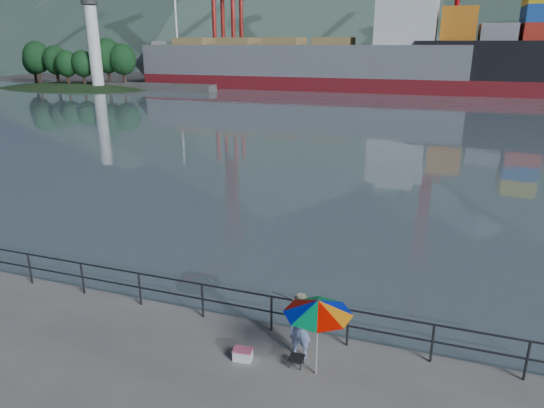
{
  "coord_description": "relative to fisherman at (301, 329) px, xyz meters",
  "views": [
    {
      "loc": [
        6.67,
        -8.74,
        7.18
      ],
      "look_at": [
        1.51,
        6.0,
        2.0
      ],
      "focal_mm": 32.0,
      "sensor_mm": 36.0,
      "label": 1
    }
  ],
  "objects": [
    {
      "name": "folding_stool",
      "position": [
        0.03,
        -0.4,
        -0.63
      ],
      "size": [
        0.35,
        0.35,
        0.23
      ],
      "color": "black",
      "rests_on": "ground"
    },
    {
      "name": "lighthouse_islet",
      "position": [
        -58.99,
        61.1,
        -0.49
      ],
      "size": [
        48.0,
        26.4,
        19.2
      ],
      "color": "#263F1E",
      "rests_on": "ground"
    },
    {
      "name": "guardrail",
      "position": [
        -4.02,
        0.8,
        -0.23
      ],
      "size": [
        22.0,
        0.06,
        1.03
      ],
      "color": "#2D3033",
      "rests_on": "ground"
    },
    {
      "name": "fisherman",
      "position": [
        0.0,
        0.0,
        0.0
      ],
      "size": [
        0.56,
        0.37,
        1.5
      ],
      "primitive_type": "imported",
      "rotation": [
        0.0,
        0.0,
        -0.02
      ],
      "color": "#1D409A",
      "rests_on": "ground"
    },
    {
      "name": "cooler_bag",
      "position": [
        -1.25,
        -0.59,
        -0.63
      ],
      "size": [
        0.47,
        0.34,
        0.25
      ],
      "primitive_type": "cube",
      "rotation": [
        0.0,
        0.0,
        0.11
      ],
      "color": "silver",
      "rests_on": "ground"
    },
    {
      "name": "bulk_carrier",
      "position": [
        -19.75,
        73.26,
        3.32
      ],
      "size": [
        55.14,
        9.54,
        14.5
      ],
      "color": "maroon",
      "rests_on": "ground"
    },
    {
      "name": "far_dock",
      "position": [
        5.98,
        92.1,
        -0.75
      ],
      "size": [
        200.0,
        40.0,
        0.4
      ],
      "primitive_type": "cube",
      "color": "#514F4C",
      "rests_on": "ground"
    },
    {
      "name": "beach_umbrella",
      "position": [
        0.53,
        -0.53,
        0.98
      ],
      "size": [
        1.85,
        1.85,
        1.9
      ],
      "color": "white",
      "rests_on": "ground"
    },
    {
      "name": "fishing_rod",
      "position": [
        -0.41,
        0.97,
        -0.75
      ],
      "size": [
        0.74,
        1.63,
        1.25
      ],
      "primitive_type": "cylinder",
      "rotation": [
        0.96,
        0.0,
        -0.42
      ],
      "color": "black",
      "rests_on": "ground"
    },
    {
      "name": "harbor_water",
      "position": [
        -4.02,
        129.1,
        -0.75
      ],
      "size": [
        500.0,
        280.0,
        0.0
      ],
      "primitive_type": "cube",
      "color": "slate",
      "rests_on": "ground"
    }
  ]
}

